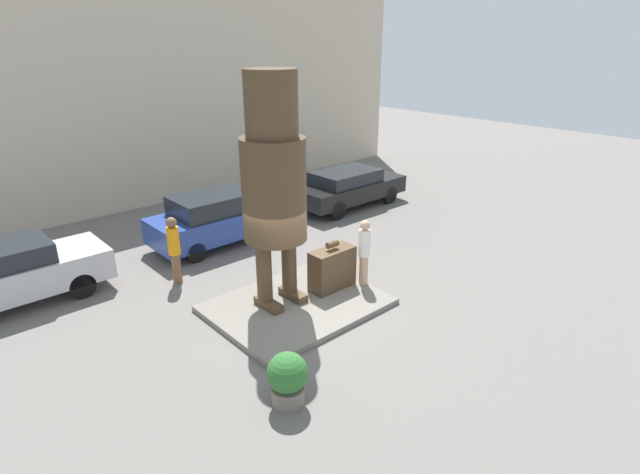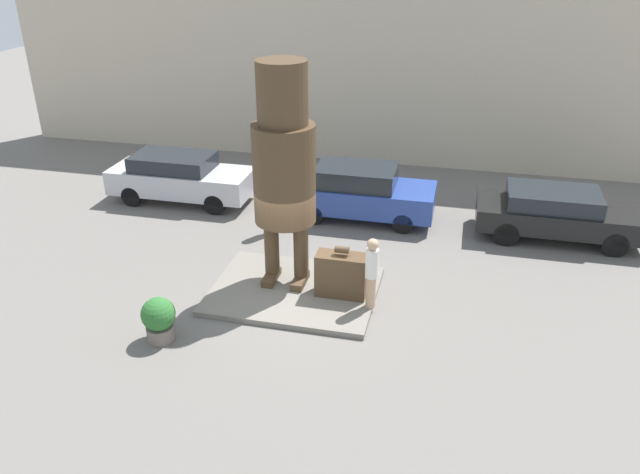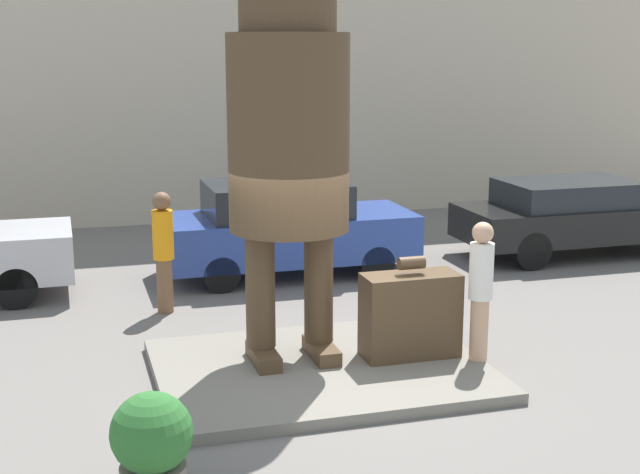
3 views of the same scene
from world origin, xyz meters
The scene contains 11 objects.
ground_plane centered at (0.00, 0.00, 0.00)m, with size 60.00×60.00×0.00m, color slate.
pedestal centered at (0.00, 0.00, 0.07)m, with size 3.98×3.10×0.14m.
building_backdrop centered at (0.00, 10.23, 3.91)m, with size 28.00×0.60×7.82m.
statue_figure centered at (-0.29, 0.37, 3.29)m, with size 1.46×1.46×5.39m.
giant_suitcase centered at (1.17, 0.00, 0.68)m, with size 1.21×0.54×1.29m.
tourist centered at (1.94, -0.37, 1.10)m, with size 0.30×0.30×1.75m.
parked_car_silver centered at (-5.15, 4.78, 0.84)m, with size 4.58×1.73×1.57m.
parked_car_blue centered at (0.79, 4.81, 0.85)m, with size 4.34×1.80×1.65m.
parked_car_black centered at (6.47, 4.70, 0.79)m, with size 4.59×1.82×1.45m.
planter_pot centered at (-2.30, -2.53, 0.54)m, with size 0.73×0.73×1.03m.
worker_hivis centered at (-1.51, 3.17, 1.01)m, with size 0.31×0.31×1.85m.
Camera 2 is at (3.63, -12.60, 8.00)m, focal length 35.00 mm.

